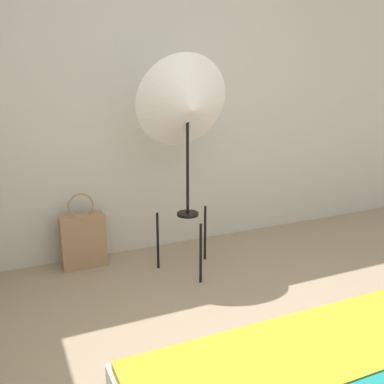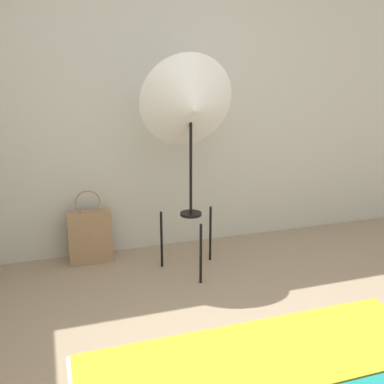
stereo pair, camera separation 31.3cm
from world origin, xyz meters
name	(u,v)px [view 1 (the left image)]	position (x,y,z in m)	size (l,w,h in m)	color
wall_back	(138,97)	(0.00, 2.27, 1.30)	(8.00, 0.05, 2.60)	beige
photo_umbrella	(187,107)	(0.19, 1.69, 1.26)	(0.71, 0.44, 1.64)	black
tote_bag	(83,240)	(-0.55, 2.08, 0.22)	(0.34, 0.14, 0.60)	#9E7A56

